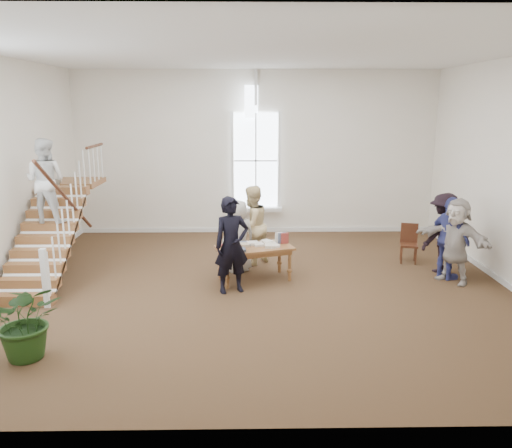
{
  "coord_description": "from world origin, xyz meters",
  "views": [
    {
      "loc": [
        -0.23,
        -9.45,
        3.58
      ],
      "look_at": [
        -0.06,
        0.4,
        1.21
      ],
      "focal_mm": 35.0,
      "sensor_mm": 36.0,
      "label": 1
    }
  ],
  "objects_px": {
    "side_chair": "(409,241)",
    "person_yellow": "(252,225)",
    "elderly_woman": "(238,236)",
    "woman_cluster_a": "(449,238)",
    "library_table": "(255,250)",
    "police_officer": "(232,245)",
    "woman_cluster_b": "(443,233)",
    "woman_cluster_c": "(456,241)",
    "floor_plant": "(27,320)"
  },
  "relations": [
    {
      "from": "side_chair",
      "to": "person_yellow",
      "type": "bearing_deg",
      "value": -164.21
    },
    {
      "from": "elderly_woman",
      "to": "woman_cluster_a",
      "type": "xyz_separation_m",
      "value": [
        4.39,
        -0.58,
        0.08
      ]
    },
    {
      "from": "woman_cluster_a",
      "to": "library_table",
      "type": "bearing_deg",
      "value": 66.56
    },
    {
      "from": "police_officer",
      "to": "elderly_woman",
      "type": "distance_m",
      "value": 1.26
    },
    {
      "from": "person_yellow",
      "to": "woman_cluster_b",
      "type": "distance_m",
      "value": 4.19
    },
    {
      "from": "elderly_woman",
      "to": "woman_cluster_c",
      "type": "height_order",
      "value": "woman_cluster_c"
    },
    {
      "from": "woman_cluster_a",
      "to": "woman_cluster_b",
      "type": "relative_size",
      "value": 1.0
    },
    {
      "from": "woman_cluster_a",
      "to": "woman_cluster_b",
      "type": "xyz_separation_m",
      "value": [
        0.05,
        0.45,
        0.0
      ]
    },
    {
      "from": "library_table",
      "to": "police_officer",
      "type": "xyz_separation_m",
      "value": [
        -0.45,
        -0.66,
        0.3
      ]
    },
    {
      "from": "side_chair",
      "to": "woman_cluster_c",
      "type": "bearing_deg",
      "value": -56.17
    },
    {
      "from": "woman_cluster_b",
      "to": "side_chair",
      "type": "distance_m",
      "value": 0.96
    },
    {
      "from": "person_yellow",
      "to": "woman_cluster_a",
      "type": "relative_size",
      "value": 1.04
    },
    {
      "from": "elderly_woman",
      "to": "person_yellow",
      "type": "height_order",
      "value": "person_yellow"
    },
    {
      "from": "police_officer",
      "to": "woman_cluster_a",
      "type": "bearing_deg",
      "value": -11.54
    },
    {
      "from": "person_yellow",
      "to": "woman_cluster_c",
      "type": "xyz_separation_m",
      "value": [
        4.14,
        -1.28,
        -0.03
      ]
    },
    {
      "from": "police_officer",
      "to": "woman_cluster_c",
      "type": "relative_size",
      "value": 1.07
    },
    {
      "from": "library_table",
      "to": "elderly_woman",
      "type": "xyz_separation_m",
      "value": [
        -0.35,
        0.59,
        0.15
      ]
    },
    {
      "from": "police_officer",
      "to": "floor_plant",
      "type": "distance_m",
      "value": 3.86
    },
    {
      "from": "library_table",
      "to": "police_officer",
      "type": "distance_m",
      "value": 0.85
    },
    {
      "from": "elderly_woman",
      "to": "woman_cluster_b",
      "type": "distance_m",
      "value": 4.45
    },
    {
      "from": "elderly_woman",
      "to": "floor_plant",
      "type": "relative_size",
      "value": 1.37
    },
    {
      "from": "police_officer",
      "to": "woman_cluster_b",
      "type": "height_order",
      "value": "police_officer"
    },
    {
      "from": "person_yellow",
      "to": "floor_plant",
      "type": "distance_m",
      "value": 5.42
    },
    {
      "from": "police_officer",
      "to": "elderly_woman",
      "type": "xyz_separation_m",
      "value": [
        0.1,
        1.25,
        -0.15
      ]
    },
    {
      "from": "police_officer",
      "to": "woman_cluster_a",
      "type": "xyz_separation_m",
      "value": [
        4.49,
        0.67,
        -0.07
      ]
    },
    {
      "from": "police_officer",
      "to": "woman_cluster_a",
      "type": "height_order",
      "value": "police_officer"
    },
    {
      "from": "person_yellow",
      "to": "woman_cluster_b",
      "type": "xyz_separation_m",
      "value": [
        4.14,
        -0.63,
        -0.03
      ]
    },
    {
      "from": "woman_cluster_c",
      "to": "woman_cluster_b",
      "type": "bearing_deg",
      "value": 142.37
    },
    {
      "from": "library_table",
      "to": "elderly_woman",
      "type": "relative_size",
      "value": 1.07
    },
    {
      "from": "elderly_woman",
      "to": "floor_plant",
      "type": "xyz_separation_m",
      "value": [
        -2.96,
        -3.82,
        -0.22
      ]
    },
    {
      "from": "woman_cluster_c",
      "to": "side_chair",
      "type": "xyz_separation_m",
      "value": [
        -0.49,
        1.38,
        -0.39
      ]
    },
    {
      "from": "floor_plant",
      "to": "woman_cluster_a",
      "type": "bearing_deg",
      "value": 23.84
    },
    {
      "from": "woman_cluster_a",
      "to": "person_yellow",
      "type": "bearing_deg",
      "value": 51.58
    },
    {
      "from": "police_officer",
      "to": "woman_cluster_c",
      "type": "xyz_separation_m",
      "value": [
        4.54,
        0.47,
        -0.06
      ]
    },
    {
      "from": "woman_cluster_b",
      "to": "woman_cluster_c",
      "type": "relative_size",
      "value": 0.99
    },
    {
      "from": "floor_plant",
      "to": "police_officer",
      "type": "bearing_deg",
      "value": 42.02
    },
    {
      "from": "library_table",
      "to": "woman_cluster_b",
      "type": "distance_m",
      "value": 4.12
    },
    {
      "from": "police_officer",
      "to": "elderly_woman",
      "type": "height_order",
      "value": "police_officer"
    },
    {
      "from": "woman_cluster_b",
      "to": "woman_cluster_a",
      "type": "bearing_deg",
      "value": 54.95
    },
    {
      "from": "library_table",
      "to": "floor_plant",
      "type": "distance_m",
      "value": 4.63
    },
    {
      "from": "elderly_woman",
      "to": "side_chair",
      "type": "height_order",
      "value": "elderly_woman"
    },
    {
      "from": "elderly_woman",
      "to": "person_yellow",
      "type": "bearing_deg",
      "value": -146.24
    },
    {
      "from": "library_table",
      "to": "floor_plant",
      "type": "relative_size",
      "value": 1.47
    },
    {
      "from": "woman_cluster_a",
      "to": "floor_plant",
      "type": "xyz_separation_m",
      "value": [
        -7.35,
        -3.25,
        -0.29
      ]
    },
    {
      "from": "woman_cluster_c",
      "to": "person_yellow",
      "type": "bearing_deg",
      "value": -144.75
    },
    {
      "from": "person_yellow",
      "to": "police_officer",
      "type": "bearing_deg",
      "value": 32.89
    },
    {
      "from": "person_yellow",
      "to": "floor_plant",
      "type": "relative_size",
      "value": 1.57
    },
    {
      "from": "library_table",
      "to": "woman_cluster_c",
      "type": "xyz_separation_m",
      "value": [
        4.09,
        -0.18,
        0.24
      ]
    },
    {
      "from": "police_officer",
      "to": "woman_cluster_b",
      "type": "distance_m",
      "value": 4.68
    },
    {
      "from": "floor_plant",
      "to": "side_chair",
      "type": "relative_size",
      "value": 1.29
    }
  ]
}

